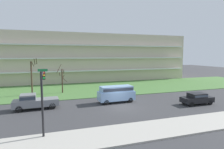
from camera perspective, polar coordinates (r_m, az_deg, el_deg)
name	(u,v)px	position (r m, az deg, el deg)	size (l,w,h in m)	color
ground	(122,107)	(24.97, 3.16, -9.82)	(160.00, 160.00, 0.00)	#38383A
sidewalk_curb_near	(154,129)	(18.13, 12.74, -15.99)	(80.00, 4.00, 0.15)	#ADA89E
grass_lawn_strip	(97,88)	(38.02, -4.53, -4.23)	(80.00, 16.00, 0.08)	#477238
apartment_building	(85,58)	(51.36, -8.34, 5.12)	(54.03, 13.44, 12.03)	beige
tree_far_left	(32,76)	(34.11, -23.21, -0.45)	(1.07, 1.80, 6.29)	#423023
tree_left	(62,79)	(34.31, -14.98, -1.46)	(1.75, 1.74, 5.18)	#423023
sedan_black_near_left	(197,98)	(28.50, 24.51, -6.56)	(4.43, 1.88, 1.57)	black
pickup_gray_center_left	(34,101)	(25.62, -22.70, -7.53)	(5.48, 2.24, 1.95)	slate
van_blue_center_right	(116,93)	(26.93, 1.32, -5.58)	(5.28, 2.21, 2.36)	#8CB2E0
traffic_signal_mast	(43,88)	(18.14, -20.35, -3.84)	(0.90, 5.79, 5.52)	black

